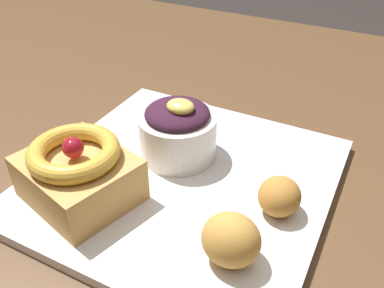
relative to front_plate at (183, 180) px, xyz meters
The scene contains 6 objects.
dining_table 0.13m from the front_plate, 96.85° to the left, with size 1.51×0.97×0.73m.
front_plate is the anchor object (origin of this frame).
cake_slice 0.11m from the front_plate, 134.52° to the right, with size 0.12×0.11×0.07m.
berry_ramekin 0.05m from the front_plate, 126.89° to the left, with size 0.09×0.09×0.07m.
fritter_front 0.11m from the front_plate, ahead, with size 0.04×0.04×0.04m, color #BC7F38.
fritter_middle 0.12m from the front_plate, 42.32° to the right, with size 0.05×0.04×0.05m, color gold.
Camera 1 is at (0.18, -0.38, 1.02)m, focal length 38.75 mm.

